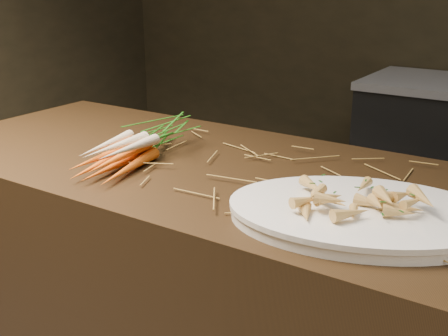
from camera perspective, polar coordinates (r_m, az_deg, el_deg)
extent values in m
cone|color=orange|center=(1.39, -12.27, 0.51)|extent=(0.07, 0.25, 0.03)
cone|color=orange|center=(1.37, -10.96, 0.27)|extent=(0.05, 0.25, 0.03)
cone|color=orange|center=(1.35, -9.60, 0.02)|extent=(0.08, 0.25, 0.03)
cone|color=orange|center=(1.37, -11.91, 1.30)|extent=(0.05, 0.25, 0.03)
cone|color=orange|center=(1.34, -10.59, 1.08)|extent=(0.07, 0.25, 0.03)
cone|color=beige|center=(1.38, -11.89, 2.33)|extent=(0.08, 0.23, 0.04)
cone|color=beige|center=(1.35, -10.94, 2.18)|extent=(0.05, 0.23, 0.04)
cone|color=beige|center=(1.34, -9.64, 1.98)|extent=(0.06, 0.23, 0.04)
ellipsoid|color=#287217|center=(1.53, -6.17, 3.63)|extent=(0.17, 0.23, 0.08)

